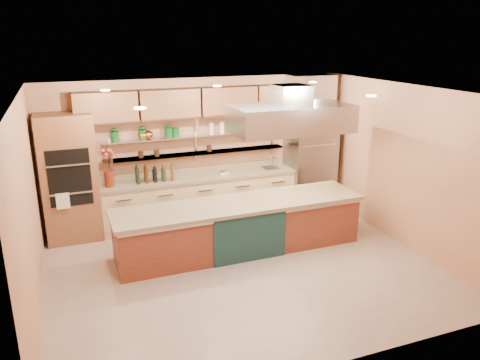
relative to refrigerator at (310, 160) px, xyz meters
name	(u,v)px	position (x,y,z in m)	size (l,w,h in m)	color
floor	(243,269)	(-2.35, -2.14, -1.06)	(6.00, 5.00, 0.02)	#A28A7A
ceiling	(243,92)	(-2.35, -2.14, 1.75)	(6.00, 5.00, 0.02)	black
wall_back	(198,149)	(-2.35, 0.36, 0.35)	(6.00, 0.04, 2.80)	tan
wall_front	(331,255)	(-2.35, -4.64, 0.35)	(6.00, 0.04, 2.80)	tan
wall_left	(28,211)	(-5.35, -2.14, 0.35)	(0.04, 5.00, 2.80)	tan
wall_right	(404,166)	(0.65, -2.14, 0.35)	(0.04, 5.00, 2.80)	tan
oven_stack	(70,178)	(-4.80, 0.04, 0.10)	(0.95, 0.64, 2.30)	brown
refrigerator	(310,160)	(0.00, 0.00, 0.00)	(0.95, 0.72, 2.10)	gray
back_counter	(201,198)	(-2.40, 0.06, -0.58)	(3.84, 0.64, 0.93)	tan
wall_shelf_lower	(197,153)	(-2.40, 0.23, 0.30)	(3.60, 0.26, 0.03)	#B9BBC1
wall_shelf_upper	(197,136)	(-2.40, 0.23, 0.65)	(3.60, 0.26, 0.03)	#B9BBC1
upper_cabinets	(199,102)	(-2.35, 0.18, 1.30)	(4.60, 0.36, 0.55)	brown
range_hood	(291,118)	(-1.26, -1.49, 1.20)	(2.00, 1.00, 0.45)	#B9BBC1
ceiling_downlights	(239,93)	(-2.35, -1.94, 1.72)	(4.00, 2.80, 0.02)	#FFE5A5
island	(240,226)	(-2.16, -1.49, -0.61)	(4.19, 0.91, 0.88)	brown
flower_vase	(109,179)	(-4.13, 0.01, 0.03)	(0.17, 0.17, 0.30)	maroon
oil_bottle_cluster	(155,175)	(-3.30, 0.01, 0.00)	(0.77, 0.22, 0.25)	black
kitchen_scale	(224,172)	(-1.93, 0.01, -0.08)	(0.16, 0.12, 0.09)	silver
bar_faucet	(273,162)	(-0.82, 0.11, 0.00)	(0.03, 0.03, 0.23)	silver
copper_kettle	(148,135)	(-3.35, 0.23, 0.74)	(0.20, 0.20, 0.16)	orange
green_canister	(176,132)	(-2.81, 0.23, 0.75)	(0.14, 0.14, 0.16)	#0E4418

